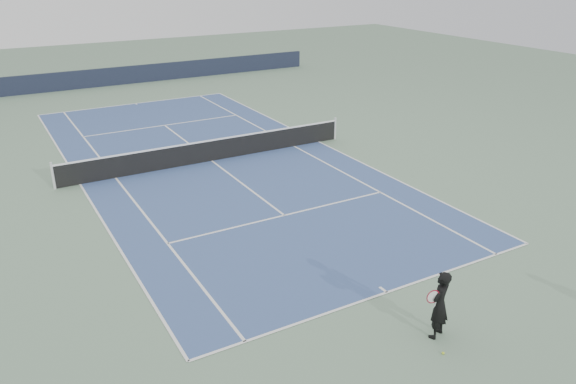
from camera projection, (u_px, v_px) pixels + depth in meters
ground at (212, 161)px, 24.21m from camera, size 80.00×80.00×0.00m
court_surface at (212, 161)px, 24.21m from camera, size 10.97×23.77×0.01m
tennis_net at (211, 150)px, 24.02m from camera, size 12.90×0.10×1.07m
windscreen_far at (110, 77)px, 38.32m from camera, size 30.00×0.25×1.20m
tennis_player at (439, 305)px, 12.71m from camera, size 0.83×0.66×1.69m
tennis_ball at (443, 353)px, 12.41m from camera, size 0.06×0.06×0.06m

